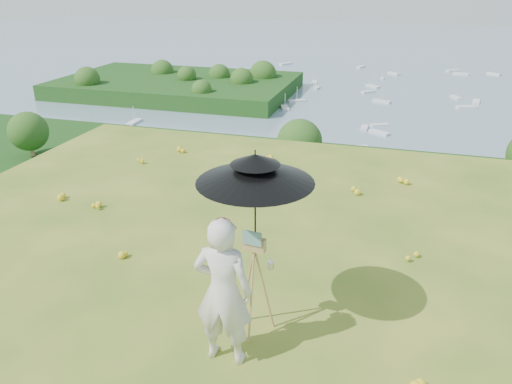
% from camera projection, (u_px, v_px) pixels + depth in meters
% --- Properties ---
extents(ground, '(14.00, 14.00, 0.00)m').
position_uv_depth(ground, '(258.00, 285.00, 7.37)').
color(ground, '#42691E').
rests_on(ground, ground).
extents(forest_slope, '(140.00, 56.00, 22.00)m').
position_uv_depth(forest_slope, '(356.00, 338.00, 49.71)').
color(forest_slope, '#153D10').
rests_on(forest_slope, bay_water).
extents(shoreline_tier, '(170.00, 28.00, 8.00)m').
position_uv_depth(shoreline_tier, '(377.00, 224.00, 87.67)').
color(shoreline_tier, '#665C51').
rests_on(shoreline_tier, bay_water).
extents(bay_water, '(700.00, 700.00, 0.00)m').
position_uv_depth(bay_water, '(403.00, 65.00, 231.90)').
color(bay_water, slate).
rests_on(bay_water, ground).
extents(peninsula, '(90.00, 60.00, 12.00)m').
position_uv_depth(peninsula, '(177.00, 78.00, 174.74)').
color(peninsula, '#153D10').
rests_on(peninsula, bay_water).
extents(slope_trees, '(110.00, 50.00, 6.00)m').
position_uv_depth(slope_trees, '(369.00, 212.00, 44.12)').
color(slope_trees, '#264B16').
rests_on(slope_trees, forest_slope).
extents(harbor_town, '(110.00, 22.00, 5.00)m').
position_uv_depth(harbor_town, '(381.00, 190.00, 85.07)').
color(harbor_town, silver).
rests_on(harbor_town, shoreline_tier).
extents(moored_boats, '(140.00, 140.00, 0.70)m').
position_uv_depth(moored_boats, '(358.00, 99.00, 165.58)').
color(moored_boats, silver).
rests_on(moored_boats, bay_water).
extents(wildflowers, '(10.00, 10.50, 0.12)m').
position_uv_depth(wildflowers, '(263.00, 273.00, 7.56)').
color(wildflowers, yellow).
rests_on(wildflowers, ground).
extents(painter, '(0.69, 0.46, 1.87)m').
position_uv_depth(painter, '(223.00, 292.00, 5.61)').
color(painter, silver).
rests_on(painter, ground).
extents(field_easel, '(0.62, 0.62, 1.46)m').
position_uv_depth(field_easel, '(254.00, 282.00, 6.16)').
color(field_easel, '#AA8947').
rests_on(field_easel, ground).
extents(sun_umbrella, '(1.66, 1.66, 1.23)m').
position_uv_depth(sun_umbrella, '(255.00, 201.00, 5.75)').
color(sun_umbrella, black).
rests_on(sun_umbrella, field_easel).
extents(painter_cap, '(0.19, 0.23, 0.10)m').
position_uv_depth(painter_cap, '(221.00, 222.00, 5.26)').
color(painter_cap, '#D1727A').
rests_on(painter_cap, painter).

